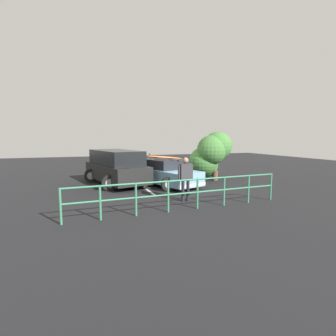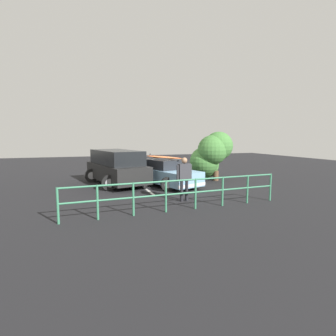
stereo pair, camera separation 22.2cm
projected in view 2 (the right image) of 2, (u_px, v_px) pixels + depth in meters
ground_plane at (160, 183)px, 14.11m from camera, size 44.00×44.00×0.02m
parking_stripe at (143, 186)px, 13.14m from camera, size 0.12×4.85×0.00m
sedan_car at (164, 173)px, 13.47m from camera, size 3.00×4.62×1.61m
suv_car at (116, 167)px, 13.67m from camera, size 3.17×4.94×1.78m
person_bystander at (184, 175)px, 9.98m from camera, size 0.65×0.25×1.69m
railing_fence at (181, 191)px, 8.73m from camera, size 7.67×0.47×1.05m
bush_near_left at (210, 155)px, 14.75m from camera, size 2.30×2.39×2.76m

